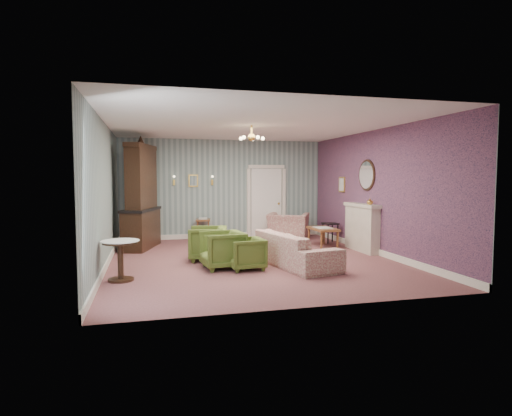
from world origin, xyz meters
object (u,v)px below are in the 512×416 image
object	(u,v)px
fireplace	(362,227)
coffee_table	(323,237)
olive_chair_c	(208,242)
sofa_chintz	(294,243)
olive_chair_a	(246,252)
wingback_chair	(288,222)
dresser	(141,194)
side_table_black	(330,233)
olive_chair_b	(222,248)
pedestal_table	(121,260)

from	to	relation	value
fireplace	coffee_table	bearing A→B (deg)	129.96
olive_chair_c	sofa_chintz	xyz separation A→B (m)	(1.63, -0.95, 0.04)
olive_chair_a	wingback_chair	size ratio (longest dim) A/B	0.60
dresser	side_table_black	xyz separation A→B (m)	(5.00, -0.39, -1.11)
olive_chair_a	dresser	world-z (taller)	dresser
dresser	olive_chair_a	bearing A→B (deg)	-40.06
sofa_chintz	coffee_table	xyz separation A→B (m)	(1.49, 1.97, -0.20)
side_table_black	fireplace	bearing A→B (deg)	-81.27
olive_chair_c	wingback_chair	world-z (taller)	wingback_chair
olive_chair_c	coffee_table	size ratio (longest dim) A/B	0.83
olive_chair_b	sofa_chintz	size ratio (longest dim) A/B	0.35
olive_chair_c	wingback_chair	xyz separation A→B (m)	(2.74, 2.68, 0.09)
sofa_chintz	dresser	world-z (taller)	dresser
pedestal_table	dresser	bearing A→B (deg)	84.99
fireplace	pedestal_table	distance (m)	5.76
dresser	fireplace	xyz separation A→B (m)	(5.21, -1.76, -0.81)
olive_chair_c	side_table_black	size ratio (longest dim) A/B	1.47
olive_chair_b	olive_chair_c	xyz separation A→B (m)	(-0.17, 0.89, 0.00)
olive_chair_c	dresser	distance (m)	2.62
sofa_chintz	pedestal_table	distance (m)	3.39
olive_chair_c	wingback_chair	bearing A→B (deg)	145.21
coffee_table	side_table_black	size ratio (longest dim) A/B	1.77
fireplace	wingback_chair	bearing A→B (deg)	113.20
wingback_chair	olive_chair_b	bearing A→B (deg)	82.08
wingback_chair	olive_chair_c	bearing A→B (deg)	72.21
wingback_chair	fireplace	bearing A→B (deg)	141.05
olive_chair_b	pedestal_table	distance (m)	1.97
coffee_table	side_table_black	bearing A→B (deg)	50.65
olive_chair_a	wingback_chair	bearing A→B (deg)	146.20
coffee_table	wingback_chair	bearing A→B (deg)	102.98
olive_chair_b	side_table_black	bearing A→B (deg)	119.89
olive_chair_c	side_table_black	bearing A→B (deg)	124.68
sofa_chintz	coffee_table	world-z (taller)	sofa_chintz
pedestal_table	sofa_chintz	bearing A→B (deg)	8.71
olive_chair_b	coffee_table	xyz separation A→B (m)	(2.95, 1.91, -0.16)
fireplace	coffee_table	world-z (taller)	fireplace
olive_chair_c	dresser	size ratio (longest dim) A/B	0.29
fireplace	olive_chair_c	bearing A→B (deg)	-176.75
sofa_chintz	dresser	size ratio (longest dim) A/B	0.83
dresser	coffee_table	world-z (taller)	dresser
olive_chair_c	dresser	bearing A→B (deg)	-133.53
fireplace	side_table_black	world-z (taller)	fireplace
wingback_chair	pedestal_table	world-z (taller)	wingback_chair
sofa_chintz	side_table_black	distance (m)	3.20
dresser	side_table_black	world-z (taller)	dresser
wingback_chair	side_table_black	distance (m)	1.40
dresser	pedestal_table	size ratio (longest dim) A/B	3.89
olive_chair_b	olive_chair_a	bearing A→B (deg)	56.12
olive_chair_b	olive_chair_c	size ratio (longest dim) A/B	1.00
dresser	coffee_table	bearing A→B (deg)	5.05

